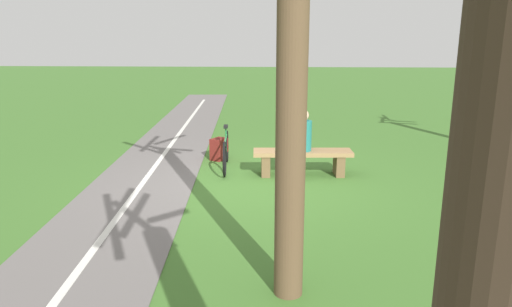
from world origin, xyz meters
The scene contains 9 objects.
ground_plane centered at (0.00, 0.00, 0.00)m, with size 80.00×80.00×0.00m, color #3D6B28.
paved_path centered at (1.52, 4.00, 0.01)m, with size 1.83×36.00×0.02m, color #66605E.
path_centre_line centered at (1.52, 4.00, 0.02)m, with size 0.10×32.00×0.00m, color silver.
bench centered at (-0.99, -0.61, 0.33)m, with size 1.87×0.59×0.48m.
person_seated centered at (-0.98, -0.61, 0.81)m, with size 0.37×0.37×0.78m.
bicycle centered at (0.51, -0.96, 0.35)m, with size 0.20×1.75×0.85m.
backpack centered at (0.75, -1.66, 0.23)m, with size 0.39×0.42×0.46m.
tree_by_path centered at (-0.72, 3.60, 2.47)m, with size 1.44×1.47×5.13m.
tree_far_left centered at (-1.11, 6.82, 1.97)m, with size 1.29×1.42×4.22m.
Camera 1 is at (-0.66, 7.71, 2.44)m, focal length 31.91 mm.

